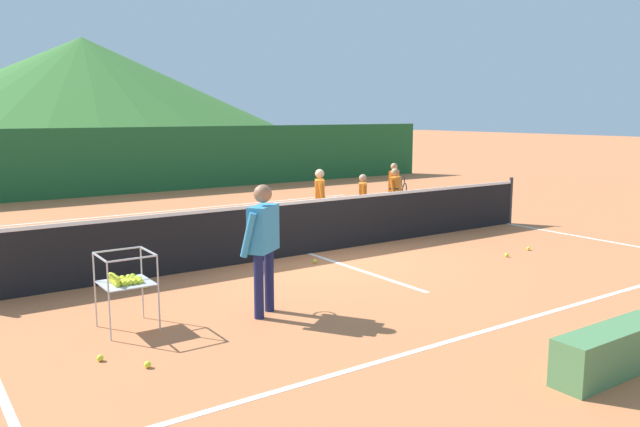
{
  "coord_description": "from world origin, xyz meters",
  "views": [
    {
      "loc": [
        -6.04,
        -9.09,
        2.48
      ],
      "look_at": [
        -0.78,
        -1.47,
        0.99
      ],
      "focal_mm": 35.12,
      "sensor_mm": 36.0,
      "label": 1
    }
  ],
  "objects_px": {
    "student_3": "(394,183)",
    "tennis_ball_1": "(315,261)",
    "tennis_ball_4": "(528,249)",
    "student_2": "(395,190)",
    "tennis_ball_3": "(507,255)",
    "courtside_bench": "(612,351)",
    "student_0": "(320,196)",
    "ball_cart": "(125,280)",
    "tennis_ball_5": "(100,358)",
    "tennis_ball_0": "(148,365)",
    "instructor": "(263,237)",
    "student_1": "(363,197)",
    "tennis_net": "(309,226)",
    "tennis_ball_2": "(145,287)"
  },
  "relations": [
    {
      "from": "student_0",
      "to": "tennis_ball_0",
      "type": "bearing_deg",
      "value": -138.67
    },
    {
      "from": "student_3",
      "to": "student_0",
      "type": "bearing_deg",
      "value": -155.97
    },
    {
      "from": "tennis_net",
      "to": "student_1",
      "type": "xyz_separation_m",
      "value": [
        2.22,
        1.27,
        0.22
      ]
    },
    {
      "from": "tennis_ball_5",
      "to": "tennis_ball_3",
      "type": "bearing_deg",
      "value": 5.63
    },
    {
      "from": "tennis_ball_3",
      "to": "student_2",
      "type": "bearing_deg",
      "value": 80.27
    },
    {
      "from": "student_1",
      "to": "tennis_ball_3",
      "type": "bearing_deg",
      "value": -82.24
    },
    {
      "from": "tennis_ball_2",
      "to": "tennis_ball_3",
      "type": "height_order",
      "value": "same"
    },
    {
      "from": "tennis_ball_4",
      "to": "instructor",
      "type": "bearing_deg",
      "value": -175.49
    },
    {
      "from": "student_2",
      "to": "tennis_ball_1",
      "type": "distance_m",
      "value": 4.28
    },
    {
      "from": "tennis_net",
      "to": "student_0",
      "type": "height_order",
      "value": "student_0"
    },
    {
      "from": "student_2",
      "to": "ball_cart",
      "type": "relative_size",
      "value": 1.4
    },
    {
      "from": "student_0",
      "to": "tennis_ball_5",
      "type": "xyz_separation_m",
      "value": [
        -5.58,
        -4.18,
        -0.78
      ]
    },
    {
      "from": "courtside_bench",
      "to": "tennis_ball_1",
      "type": "bearing_deg",
      "value": 88.11
    },
    {
      "from": "courtside_bench",
      "to": "tennis_ball_0",
      "type": "bearing_deg",
      "value": 143.57
    },
    {
      "from": "student_1",
      "to": "student_2",
      "type": "height_order",
      "value": "student_2"
    },
    {
      "from": "tennis_ball_0",
      "to": "tennis_ball_5",
      "type": "bearing_deg",
      "value": 127.81
    },
    {
      "from": "tennis_ball_5",
      "to": "tennis_ball_1",
      "type": "bearing_deg",
      "value": 28.33
    },
    {
      "from": "tennis_net",
      "to": "courtside_bench",
      "type": "bearing_deg",
      "value": -94.77
    },
    {
      "from": "student_3",
      "to": "tennis_ball_1",
      "type": "distance_m",
      "value": 5.89
    },
    {
      "from": "student_2",
      "to": "tennis_ball_5",
      "type": "height_order",
      "value": "student_2"
    },
    {
      "from": "tennis_net",
      "to": "instructor",
      "type": "bearing_deg",
      "value": -133.1
    },
    {
      "from": "student_1",
      "to": "tennis_ball_5",
      "type": "relative_size",
      "value": 17.69
    },
    {
      "from": "student_0",
      "to": "tennis_ball_4",
      "type": "height_order",
      "value": "student_0"
    },
    {
      "from": "tennis_ball_1",
      "to": "tennis_ball_4",
      "type": "distance_m",
      "value": 4.02
    },
    {
      "from": "student_2",
      "to": "courtside_bench",
      "type": "distance_m",
      "value": 8.41
    },
    {
      "from": "student_2",
      "to": "courtside_bench",
      "type": "bearing_deg",
      "value": -117.06
    },
    {
      "from": "student_2",
      "to": "courtside_bench",
      "type": "height_order",
      "value": "student_2"
    },
    {
      "from": "tennis_ball_3",
      "to": "courtside_bench",
      "type": "bearing_deg",
      "value": -129.89
    },
    {
      "from": "ball_cart",
      "to": "tennis_ball_2",
      "type": "distance_m",
      "value": 1.79
    },
    {
      "from": "instructor",
      "to": "ball_cart",
      "type": "xyz_separation_m",
      "value": [
        -1.58,
        0.43,
        -0.39
      ]
    },
    {
      "from": "student_3",
      "to": "tennis_ball_1",
      "type": "xyz_separation_m",
      "value": [
        -4.74,
        -3.41,
        -0.71
      ]
    },
    {
      "from": "student_1",
      "to": "ball_cart",
      "type": "xyz_separation_m",
      "value": [
        -6.15,
        -3.35,
        -0.14
      ]
    },
    {
      "from": "tennis_ball_0",
      "to": "tennis_ball_5",
      "type": "distance_m",
      "value": 0.55
    },
    {
      "from": "tennis_ball_2",
      "to": "tennis_ball_4",
      "type": "height_order",
      "value": "same"
    },
    {
      "from": "tennis_net",
      "to": "student_2",
      "type": "height_order",
      "value": "student_2"
    },
    {
      "from": "student_2",
      "to": "tennis_ball_5",
      "type": "distance_m",
      "value": 8.95
    },
    {
      "from": "student_2",
      "to": "tennis_ball_5",
      "type": "bearing_deg",
      "value": -150.72
    },
    {
      "from": "tennis_ball_1",
      "to": "tennis_ball_3",
      "type": "distance_m",
      "value": 3.38
    },
    {
      "from": "tennis_net",
      "to": "tennis_ball_3",
      "type": "xyz_separation_m",
      "value": [
        2.69,
        -2.18,
        -0.47
      ]
    },
    {
      "from": "tennis_ball_4",
      "to": "student_1",
      "type": "bearing_deg",
      "value": 110.26
    },
    {
      "from": "tennis_net",
      "to": "student_3",
      "type": "relative_size",
      "value": 8.9
    },
    {
      "from": "tennis_ball_0",
      "to": "tennis_ball_2",
      "type": "xyz_separation_m",
      "value": [
        0.93,
        2.76,
        0.0
      ]
    },
    {
      "from": "tennis_ball_0",
      "to": "courtside_bench",
      "type": "relative_size",
      "value": 0.05
    },
    {
      "from": "tennis_ball_1",
      "to": "tennis_ball_3",
      "type": "relative_size",
      "value": 1.0
    },
    {
      "from": "tennis_ball_2",
      "to": "courtside_bench",
      "type": "height_order",
      "value": "courtside_bench"
    },
    {
      "from": "student_3",
      "to": "tennis_ball_3",
      "type": "bearing_deg",
      "value": -109.28
    },
    {
      "from": "tennis_ball_0",
      "to": "tennis_ball_3",
      "type": "height_order",
      "value": "same"
    },
    {
      "from": "student_2",
      "to": "tennis_ball_5",
      "type": "relative_size",
      "value": 18.51
    },
    {
      "from": "tennis_ball_1",
      "to": "ball_cart",
      "type": "bearing_deg",
      "value": -158.36
    },
    {
      "from": "student_2",
      "to": "tennis_ball_4",
      "type": "height_order",
      "value": "student_2"
    }
  ]
}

